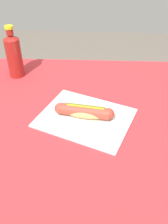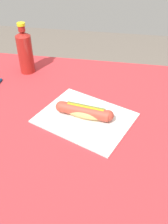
% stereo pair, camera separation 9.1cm
% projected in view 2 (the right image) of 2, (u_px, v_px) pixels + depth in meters
% --- Properties ---
extents(dining_table, '(1.23, 0.98, 0.78)m').
position_uv_depth(dining_table, '(85.00, 144.00, 1.00)').
color(dining_table, brown).
rests_on(dining_table, ground).
extents(paper_wrapper, '(0.40, 0.36, 0.01)m').
position_uv_depth(paper_wrapper, '(84.00, 118.00, 0.93)').
color(paper_wrapper, silver).
rests_on(paper_wrapper, dining_table).
extents(hot_dog, '(0.22, 0.08, 0.05)m').
position_uv_depth(hot_dog, '(84.00, 112.00, 0.91)').
color(hot_dog, tan).
rests_on(hot_dog, paper_wrapper).
extents(soda_bottle, '(0.07, 0.07, 0.24)m').
position_uv_depth(soda_bottle, '(25.00, 51.00, 1.15)').
color(soda_bottle, maroon).
rests_on(soda_bottle, dining_table).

